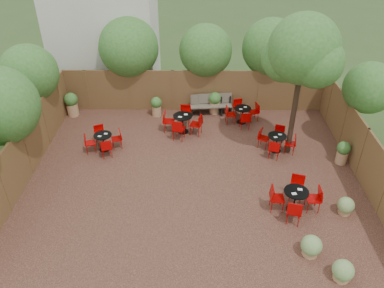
{
  "coord_description": "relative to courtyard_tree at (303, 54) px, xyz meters",
  "views": [
    {
      "loc": [
        0.05,
        -11.39,
        8.84
      ],
      "look_at": [
        -0.07,
        0.5,
        1.0
      ],
      "focal_mm": 36.25,
      "sensor_mm": 36.0,
      "label": 1
    }
  ],
  "objects": [
    {
      "name": "fence_left",
      "position": [
        -9.76,
        -1.5,
        -3.09
      ],
      "size": [
        0.08,
        10.0,
        2.0
      ],
      "primitive_type": "cube",
      "color": "brown",
      "rests_on": "ground"
    },
    {
      "name": "courtyard_tree",
      "position": [
        0.0,
        0.0,
        0.0
      ],
      "size": [
        2.68,
        2.58,
        5.49
      ],
      "rotation": [
        0.0,
        0.0,
        0.24
      ],
      "color": "black",
      "rests_on": "courtyard_paving"
    },
    {
      "name": "bistro_tables",
      "position": [
        -2.76,
        0.02,
        -3.63
      ],
      "size": [
        8.47,
        7.29,
        0.93
      ],
      "color": "black",
      "rests_on": "courtyard_paving"
    },
    {
      "name": "park_bench_left",
      "position": [
        -2.8,
        3.13,
        -3.57
      ],
      "size": [
        1.59,
        0.64,
        0.96
      ],
      "rotation": [
        0.0,
        0.0,
        0.09
      ],
      "color": "brown",
      "rests_on": "courtyard_paving"
    },
    {
      "name": "park_bench_right",
      "position": [
        -3.18,
        3.13,
        -3.59
      ],
      "size": [
        1.54,
        0.65,
        0.92
      ],
      "rotation": [
        0.0,
        0.0,
        0.12
      ],
      "color": "brown",
      "rests_on": "courtyard_paving"
    },
    {
      "name": "overhang_foliage",
      "position": [
        -5.85,
        1.69,
        -1.33
      ],
      "size": [
        15.42,
        10.74,
        2.72
      ],
      "color": "#326821",
      "rests_on": "ground"
    },
    {
      "name": "fence_right",
      "position": [
        2.24,
        -1.5,
        -3.09
      ],
      "size": [
        0.08,
        10.0,
        2.0
      ],
      "primitive_type": "cube",
      "color": "brown",
      "rests_on": "ground"
    },
    {
      "name": "courtyard_paving",
      "position": [
        -3.76,
        -1.5,
        -4.08
      ],
      "size": [
        12.0,
        10.0,
        0.02
      ],
      "primitive_type": "cube",
      "color": "#331A15",
      "rests_on": "ground"
    },
    {
      "name": "neighbour_building",
      "position": [
        -8.26,
        6.5,
        -0.09
      ],
      "size": [
        5.0,
        4.0,
        8.0
      ],
      "primitive_type": "cube",
      "color": "beige",
      "rests_on": "ground"
    },
    {
      "name": "fence_back",
      "position": [
        -3.76,
        3.5,
        -3.09
      ],
      "size": [
        12.0,
        0.08,
        2.0
      ],
      "primitive_type": "cube",
      "color": "brown",
      "rests_on": "ground"
    },
    {
      "name": "planters",
      "position": [
        -4.66,
        2.26,
        -3.51
      ],
      "size": [
        11.84,
        4.49,
        1.12
      ],
      "color": "#AD8156",
      "rests_on": "courtyard_paving"
    },
    {
      "name": "low_shrubs",
      "position": [
        0.26,
        -5.06,
        -3.76
      ],
      "size": [
        2.11,
        3.13,
        0.66
      ],
      "color": "#AD8156",
      "rests_on": "courtyard_paving"
    },
    {
      "name": "ground",
      "position": [
        -3.76,
        -1.5,
        -4.09
      ],
      "size": [
        80.0,
        80.0,
        0.0
      ],
      "primitive_type": "plane",
      "color": "#354F23",
      "rests_on": "ground"
    }
  ]
}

